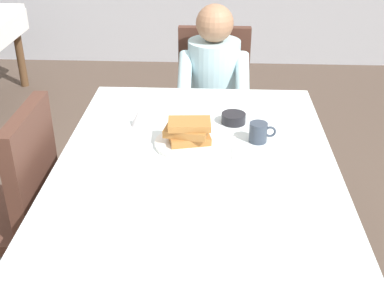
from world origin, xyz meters
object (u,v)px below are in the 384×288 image
chair_diner (213,95)px  fork_left_of_plate (142,146)px  dining_table_main (197,179)px  spoon_near_edge (192,189)px  chair_left_side (15,198)px  breakfast_stack (188,131)px  cup_coffee (259,132)px  diner_person (213,83)px  knife_right_of_plate (234,148)px  plate_breakfast (188,143)px  bowl_butter (234,118)px  syrup_pitcher (139,118)px

chair_diner → fork_left_of_plate: bearing=75.0°
dining_table_main → spoon_near_edge: (-0.01, -0.21, 0.09)m
chair_left_side → fork_left_of_plate: (0.54, 0.10, 0.21)m
breakfast_stack → spoon_near_edge: bearing=-84.5°
dining_table_main → breakfast_stack: size_ratio=7.57×
chair_left_side → cup_coffee: 1.07m
diner_person → chair_left_side: diner_person is taller
knife_right_of_plate → fork_left_of_plate: bearing=92.8°
fork_left_of_plate → knife_right_of_plate: bearing=-89.5°
plate_breakfast → bowl_butter: (0.19, 0.22, 0.01)m
breakfast_stack → knife_right_of_plate: size_ratio=1.01×
chair_left_side → syrup_pitcher: 0.63m
dining_table_main → knife_right_of_plate: (0.15, 0.10, 0.09)m
bowl_butter → syrup_pitcher: syrup_pitcher is taller
syrup_pitcher → plate_breakfast: bearing=-37.7°
dining_table_main → chair_left_side: chair_left_side is taller
breakfast_stack → bowl_butter: size_ratio=1.83×
diner_person → chair_left_side: 1.32m
chair_diner → diner_person: (0.00, -0.16, 0.14)m
plate_breakfast → cup_coffee: bearing=9.0°
cup_coffee → spoon_near_edge: 0.46m
dining_table_main → spoon_near_edge: bearing=-91.8°
fork_left_of_plate → knife_right_of_plate: size_ratio=0.90×
dining_table_main → chair_left_side: 0.78m
plate_breakfast → fork_left_of_plate: 0.19m
plate_breakfast → spoon_near_edge: plate_breakfast is taller
bowl_butter → spoon_near_edge: size_ratio=0.73×
dining_table_main → bowl_butter: bearing=65.9°
diner_person → chair_left_side: (-0.83, -1.01, -0.14)m
dining_table_main → fork_left_of_plate: 0.27m
dining_table_main → cup_coffee: 0.33m
dining_table_main → bowl_butter: size_ratio=13.85×
diner_person → bowl_butter: bearing=98.2°
cup_coffee → chair_diner: bearing=101.1°
cup_coffee → dining_table_main: bearing=-146.7°
knife_right_of_plate → chair_left_side: bearing=99.0°
cup_coffee → fork_left_of_plate: size_ratio=0.63×
chair_left_side → fork_left_of_plate: size_ratio=5.17×
dining_table_main → plate_breakfast: plate_breakfast is taller
bowl_butter → knife_right_of_plate: bowl_butter is taller
syrup_pitcher → knife_right_of_plate: (0.42, -0.20, -0.04)m
bowl_butter → breakfast_stack: bearing=-132.0°
breakfast_stack → chair_left_side: bearing=-170.0°
plate_breakfast → breakfast_stack: (0.00, 0.01, 0.05)m
chair_diner → cup_coffee: chair_diner is taller
chair_diner → chair_left_side: size_ratio=1.00×
chair_diner → cup_coffee: (0.20, -1.00, 0.25)m
plate_breakfast → spoon_near_edge: bearing=-84.3°
breakfast_stack → knife_right_of_plate: (0.19, -0.03, -0.06)m
dining_table_main → plate_breakfast: bearing=108.4°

